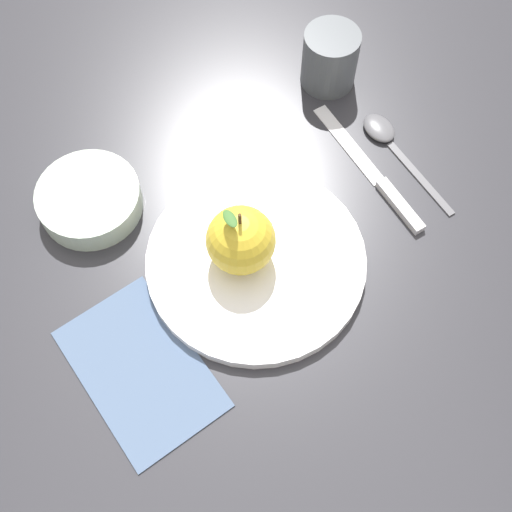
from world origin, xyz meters
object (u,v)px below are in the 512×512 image
Objects in this scene: linen_napkin at (140,368)px; apple at (241,240)px; dinner_plate at (256,260)px; knife at (377,178)px; cup at (330,56)px; spoon at (388,139)px; side_bowl at (89,198)px.

apple is at bearing -139.99° from linen_napkin.
dinner_plate is 2.71× the size of apple.
knife is at bearing -155.31° from apple.
dinner_plate is 3.20× the size of cup.
linen_napkin is (0.14, 0.10, -0.01)m from dinner_plate.
spoon reaches higher than knife.
apple is 0.21m from knife.
knife is (-0.02, 0.17, -0.04)m from cup.
dinner_plate is 1.50× the size of spoon.
spoon is at bearing -143.80° from dinner_plate.
side_bowl is 0.35m from knife.
spoon is (-0.37, -0.03, -0.01)m from side_bowl.
dinner_plate is 0.24m from spoon.
linen_napkin is (0.13, 0.11, -0.05)m from apple.
apple is 0.26m from spoon.
cup reaches higher than knife.
cup is 0.46m from linen_napkin.
side_bowl is at bearing 4.93° from spoon.
dinner_plate is 0.29m from cup.
cup is 0.43× the size of linen_napkin.
cup is 0.38× the size of knife.
spoon is at bearing 115.03° from cup.
cup is 0.17m from knife.
apple reaches higher than knife.
dinner_plate is at bearing 28.05° from knife.
spoon is 0.42m from linen_napkin.
linen_napkin is (0.31, 0.19, -0.00)m from knife.
dinner_plate is 0.21m from side_bowl.
cup reaches higher than spoon.
cup reaches higher than linen_napkin.
cup reaches higher than side_bowl.
side_bowl is at bearing -79.85° from linen_napkin.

